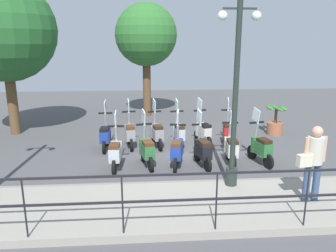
{
  "coord_description": "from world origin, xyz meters",
  "views": [
    {
      "loc": [
        -9.24,
        1.21,
        3.33
      ],
      "look_at": [
        0.2,
        0.5,
        0.9
      ],
      "focal_mm": 35.0,
      "sensor_mm": 36.0,
      "label": 1
    }
  ],
  "objects_px": {
    "lamp_post_near": "(235,105)",
    "scooter_near_0": "(261,147)",
    "scooter_far_3": "(157,133)",
    "scooter_far_5": "(105,135)",
    "scooter_near_1": "(231,148)",
    "scooter_near_5": "(116,152)",
    "scooter_near_2": "(203,150)",
    "scooter_far_0": "(228,131)",
    "scooter_far_2": "(178,132)",
    "scooter_far_1": "(203,131)",
    "pedestrian_with_bag": "(313,158)",
    "scooter_near_3": "(177,150)",
    "tree_large": "(4,31)",
    "scooter_far_4": "(130,133)",
    "tree_distant": "(146,36)",
    "potted_palm": "(275,123)",
    "scooter_near_4": "(147,150)"
  },
  "relations": [
    {
      "from": "lamp_post_near",
      "to": "scooter_far_1",
      "type": "bearing_deg",
      "value": 0.51
    },
    {
      "from": "scooter_far_3",
      "to": "scooter_far_5",
      "type": "bearing_deg",
      "value": 83.2
    },
    {
      "from": "tree_distant",
      "to": "scooter_far_5",
      "type": "distance_m",
      "value": 6.04
    },
    {
      "from": "scooter_far_1",
      "to": "scooter_far_4",
      "type": "bearing_deg",
      "value": 75.73
    },
    {
      "from": "scooter_far_2",
      "to": "scooter_near_3",
      "type": "bearing_deg",
      "value": 166.59
    },
    {
      "from": "pedestrian_with_bag",
      "to": "scooter_near_2",
      "type": "bearing_deg",
      "value": 27.15
    },
    {
      "from": "tree_distant",
      "to": "scooter_far_0",
      "type": "height_order",
      "value": "tree_distant"
    },
    {
      "from": "lamp_post_near",
      "to": "scooter_near_0",
      "type": "relative_size",
      "value": 2.73
    },
    {
      "from": "lamp_post_near",
      "to": "potted_palm",
      "type": "bearing_deg",
      "value": -32.19
    },
    {
      "from": "tree_distant",
      "to": "scooter_near_3",
      "type": "height_order",
      "value": "tree_distant"
    },
    {
      "from": "pedestrian_with_bag",
      "to": "scooter_far_2",
      "type": "relative_size",
      "value": 1.03
    },
    {
      "from": "tree_large",
      "to": "scooter_far_0",
      "type": "relative_size",
      "value": 3.59
    },
    {
      "from": "scooter_far_5",
      "to": "scooter_near_0",
      "type": "bearing_deg",
      "value": -108.78
    },
    {
      "from": "scooter_near_5",
      "to": "scooter_far_5",
      "type": "height_order",
      "value": "same"
    },
    {
      "from": "tree_distant",
      "to": "scooter_near_0",
      "type": "bearing_deg",
      "value": -154.84
    },
    {
      "from": "tree_distant",
      "to": "scooter_far_5",
      "type": "bearing_deg",
      "value": 164.37
    },
    {
      "from": "potted_palm",
      "to": "scooter_near_1",
      "type": "bearing_deg",
      "value": 139.79
    },
    {
      "from": "scooter_near_0",
      "to": "lamp_post_near",
      "type": "bearing_deg",
      "value": 129.05
    },
    {
      "from": "scooter_far_2",
      "to": "scooter_far_3",
      "type": "bearing_deg",
      "value": 83.1
    },
    {
      "from": "potted_palm",
      "to": "scooter_far_5",
      "type": "relative_size",
      "value": 0.69
    },
    {
      "from": "lamp_post_near",
      "to": "tree_large",
      "type": "xyz_separation_m",
      "value": [
        5.39,
        6.77,
        1.71
      ]
    },
    {
      "from": "scooter_near_2",
      "to": "scooter_far_0",
      "type": "distance_m",
      "value": 2.2
    },
    {
      "from": "scooter_far_2",
      "to": "scooter_near_5",
      "type": "bearing_deg",
      "value": 128.36
    },
    {
      "from": "tree_large",
      "to": "scooter_far_3",
      "type": "xyz_separation_m",
      "value": [
        -2.03,
        -5.21,
        -3.23
      ]
    },
    {
      "from": "scooter_near_1",
      "to": "scooter_far_4",
      "type": "xyz_separation_m",
      "value": [
        1.73,
        2.86,
        0.0
      ]
    },
    {
      "from": "scooter_far_4",
      "to": "scooter_far_1",
      "type": "bearing_deg",
      "value": -95.86
    },
    {
      "from": "scooter_near_0",
      "to": "scooter_far_1",
      "type": "bearing_deg",
      "value": 22.63
    },
    {
      "from": "scooter_near_1",
      "to": "scooter_near_5",
      "type": "xyz_separation_m",
      "value": [
        -0.16,
        3.18,
        0.0
      ]
    },
    {
      "from": "scooter_far_2",
      "to": "scooter_far_3",
      "type": "xyz_separation_m",
      "value": [
        0.01,
        0.7,
        0.0
      ]
    },
    {
      "from": "scooter_near_1",
      "to": "tree_large",
      "type": "bearing_deg",
      "value": 66.39
    },
    {
      "from": "lamp_post_near",
      "to": "scooter_near_5",
      "type": "relative_size",
      "value": 2.73
    },
    {
      "from": "scooter_far_2",
      "to": "scooter_far_5",
      "type": "height_order",
      "value": "same"
    },
    {
      "from": "tree_distant",
      "to": "scooter_near_4",
      "type": "xyz_separation_m",
      "value": [
        -6.53,
        0.1,
        -3.13
      ]
    },
    {
      "from": "scooter_near_2",
      "to": "tree_distant",
      "type": "bearing_deg",
      "value": 1.65
    },
    {
      "from": "scooter_near_1",
      "to": "scooter_far_2",
      "type": "xyz_separation_m",
      "value": [
        1.68,
        1.29,
        0.0
      ]
    },
    {
      "from": "scooter_far_2",
      "to": "scooter_far_1",
      "type": "bearing_deg",
      "value": -88.99
    },
    {
      "from": "scooter_far_4",
      "to": "scooter_far_5",
      "type": "bearing_deg",
      "value": 96.29
    },
    {
      "from": "scooter_near_5",
      "to": "scooter_far_5",
      "type": "xyz_separation_m",
      "value": [
        1.71,
        0.46,
        0.0
      ]
    },
    {
      "from": "tree_large",
      "to": "scooter_near_5",
      "type": "distance_m",
      "value": 6.46
    },
    {
      "from": "pedestrian_with_bag",
      "to": "scooter_near_4",
      "type": "relative_size",
      "value": 1.03
    },
    {
      "from": "scooter_near_3",
      "to": "scooter_far_0",
      "type": "xyz_separation_m",
      "value": [
        1.87,
        -1.89,
        0.0
      ]
    },
    {
      "from": "scooter_far_1",
      "to": "scooter_far_4",
      "type": "height_order",
      "value": "same"
    },
    {
      "from": "scooter_near_5",
      "to": "potted_palm",
      "type": "bearing_deg",
      "value": -59.1
    },
    {
      "from": "scooter_far_4",
      "to": "scooter_far_5",
      "type": "relative_size",
      "value": 1.0
    },
    {
      "from": "lamp_post_near",
      "to": "scooter_far_4",
      "type": "bearing_deg",
      "value": 35.49
    },
    {
      "from": "scooter_far_3",
      "to": "tree_distant",
      "type": "bearing_deg",
      "value": -8.69
    },
    {
      "from": "tree_large",
      "to": "scooter_near_1",
      "type": "distance_m",
      "value": 8.73
    },
    {
      "from": "lamp_post_near",
      "to": "tree_large",
      "type": "height_order",
      "value": "tree_large"
    },
    {
      "from": "potted_palm",
      "to": "scooter_near_3",
      "type": "bearing_deg",
      "value": 127.06
    },
    {
      "from": "scooter_far_1",
      "to": "scooter_far_3",
      "type": "height_order",
      "value": "same"
    }
  ]
}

